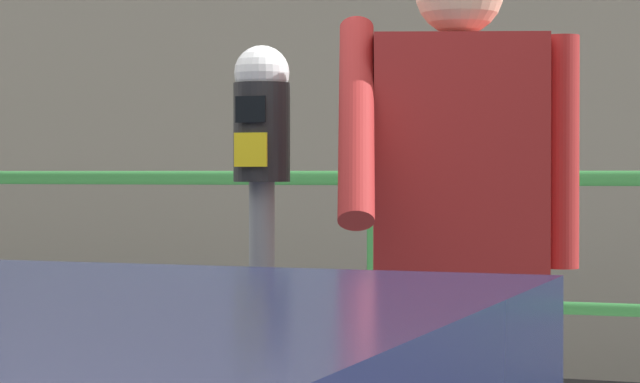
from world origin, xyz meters
TOP-DOWN VIEW (x-y plane):
  - parking_meter at (0.24, 0.39)m, footprint 0.15×0.16m
  - pedestrian_at_meter at (0.76, 0.49)m, footprint 0.62×0.62m
  - background_railing at (0.00, 2.26)m, footprint 24.06×0.06m
  - backdrop_wall at (0.00, 5.62)m, footprint 32.00×0.50m

SIDE VIEW (x-z plane):
  - background_railing at x=0.00m, z-range 0.39..1.55m
  - pedestrian_at_meter at x=0.76m, z-range 0.28..2.03m
  - parking_meter at x=0.24m, z-range 0.44..1.94m
  - backdrop_wall at x=0.00m, z-range 0.00..2.75m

